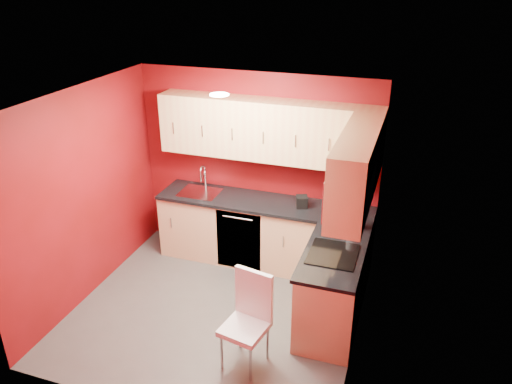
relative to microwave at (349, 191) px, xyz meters
The scene contains 21 objects.
floor 2.18m from the microwave, behind, with size 3.20×3.20×0.00m, color #454340.
ceiling 1.64m from the microwave, behind, with size 3.20×3.20×0.00m, color white.
wall_back 1.95m from the microwave, 136.99° to the left, with size 3.20×3.20×0.00m, color maroon.
wall_front 2.24m from the microwave, 129.35° to the right, with size 3.20×3.20×0.00m, color maroon.
wall_left 3.03m from the microwave, behind, with size 3.00×3.00×0.00m, color maroon.
wall_right 0.50m from the microwave, 44.09° to the right, with size 3.00×3.00×0.00m, color maroon.
base_cabinets_back 1.98m from the microwave, 140.04° to the left, with size 2.80×0.60×0.87m, color tan.
base_cabinets_right 1.23m from the microwave, 151.81° to the left, with size 0.60×1.30×0.87m, color tan.
countertop_back 1.73m from the microwave, 140.47° to the left, with size 2.80×0.63×0.04m, color black.
countertop_right 0.78m from the microwave, 162.04° to the left, with size 0.63×1.27×0.04m, color black.
upper_cabinets_back 1.65m from the microwave, 136.69° to the left, with size 2.80×0.35×0.75m, color #DCBA7C.
upper_cabinets_right 0.33m from the microwave, 82.65° to the left, with size 0.35×1.55×0.75m.
microwave is the anchor object (origin of this frame).
cooktop 0.75m from the microwave, behind, with size 0.50×0.55×0.01m, color black.
sink 2.43m from the microwave, 154.40° to the left, with size 0.52×0.42×0.35m.
dishwasher_front 2.02m from the microwave, 153.81° to the left, with size 0.60×0.02×0.82m, color black.
downlight 1.62m from the microwave, behind, with size 0.20×0.20×0.01m, color white.
coffee_maker 1.24m from the microwave, 104.97° to the left, with size 0.20×0.27×0.34m, color black, non-canonical shape.
napkin_holder 1.39m from the microwave, 125.16° to the left, with size 0.14×0.14×0.15m, color black, non-canonical shape.
paper_towel 0.88m from the microwave, 90.27° to the left, with size 0.17×0.17×0.30m, color white, non-canonical shape.
dining_chair 1.65m from the microwave, 132.25° to the right, with size 0.41×0.42×1.00m, color silver, non-canonical shape.
Camera 1 is at (1.94, -4.31, 3.69)m, focal length 35.00 mm.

